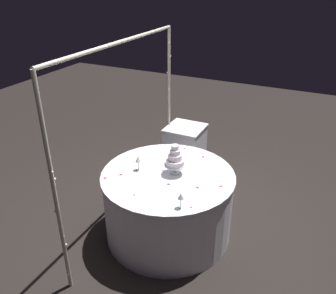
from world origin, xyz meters
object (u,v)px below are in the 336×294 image
(main_table, at_px, (168,204))
(tiered_cake, at_px, (175,159))
(decorative_arch, at_px, (123,111))
(wine_glass_1, at_px, (138,160))
(side_table, at_px, (185,155))
(wine_glass_2, at_px, (176,148))
(cake_knife, at_px, (134,187))
(wine_glass_0, at_px, (181,197))

(main_table, distance_m, tiered_cake, 0.55)
(decorative_arch, relative_size, wine_glass_1, 13.41)
(side_table, bearing_deg, tiered_cake, -162.66)
(wine_glass_2, bearing_deg, cake_knife, 172.64)
(wine_glass_0, relative_size, wine_glass_2, 1.00)
(tiered_cake, xyz_separation_m, wine_glass_1, (-0.10, 0.37, -0.05))
(main_table, xyz_separation_m, wine_glass_0, (-0.46, -0.35, 0.49))
(side_table, height_order, tiered_cake, tiered_cake)
(decorative_arch, bearing_deg, wine_glass_2, -46.62)
(decorative_arch, bearing_deg, side_table, -12.30)
(wine_glass_0, bearing_deg, tiered_cake, 29.81)
(decorative_arch, height_order, wine_glass_1, decorative_arch)
(main_table, height_order, wine_glass_2, wine_glass_2)
(wine_glass_1, distance_m, wine_glass_2, 0.49)
(tiered_cake, height_order, wine_glass_2, tiered_cake)
(wine_glass_1, relative_size, cake_knife, 0.63)
(tiered_cake, bearing_deg, wine_glass_0, -150.19)
(main_table, distance_m, wine_glass_1, 0.60)
(tiered_cake, bearing_deg, cake_knife, 149.96)
(cake_knife, bearing_deg, main_table, -27.01)
(cake_knife, bearing_deg, wine_glass_1, 22.08)
(side_table, bearing_deg, main_table, -166.12)
(decorative_arch, relative_size, wine_glass_2, 14.51)
(wine_glass_1, bearing_deg, main_table, -81.09)
(decorative_arch, relative_size, tiered_cake, 6.71)
(decorative_arch, height_order, side_table, decorative_arch)
(main_table, bearing_deg, decorative_arch, 89.88)
(decorative_arch, xyz_separation_m, wine_glass_0, (-0.46, -0.85, -0.50))
(cake_knife, bearing_deg, side_table, 3.06)
(decorative_arch, bearing_deg, cake_knife, -140.01)
(decorative_arch, distance_m, tiered_cake, 0.71)
(wine_glass_0, bearing_deg, side_table, 21.73)
(wine_glass_0, distance_m, cake_knife, 0.55)
(tiered_cake, distance_m, wine_glass_0, 0.59)
(decorative_arch, xyz_separation_m, tiered_cake, (0.05, -0.56, -0.45))
(side_table, relative_size, tiered_cake, 2.52)
(decorative_arch, height_order, main_table, decorative_arch)
(side_table, xyz_separation_m, wine_glass_1, (-1.13, 0.05, 0.48))
(wine_glass_2, bearing_deg, main_table, -166.84)
(side_table, relative_size, wine_glass_0, 5.44)
(wine_glass_2, height_order, cake_knife, wine_glass_2)
(main_table, distance_m, wine_glass_2, 0.63)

